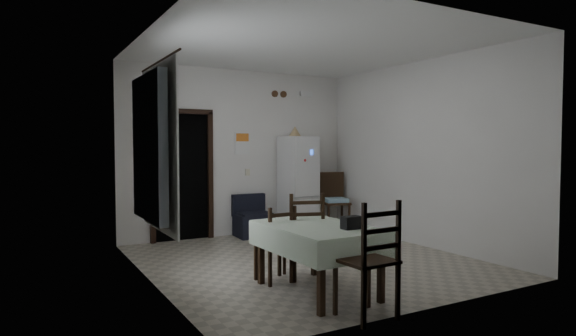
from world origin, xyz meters
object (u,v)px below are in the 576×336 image
at_px(dining_chair_far_left, 275,243).
at_px(dining_chair_far_right, 303,235).
at_px(dining_table, 317,259).
at_px(corner_chair, 335,202).
at_px(fridge, 298,184).
at_px(navy_seat, 254,216).
at_px(dining_chair_near_head, 366,259).

distance_m(dining_chair_far_left, dining_chair_far_right, 0.38).
bearing_deg(dining_table, dining_chair_far_right, 72.07).
relative_size(corner_chair, dining_table, 0.77).
height_order(fridge, dining_chair_far_right, fridge).
xyz_separation_m(navy_seat, dining_chair_far_left, (-0.96, -2.61, 0.08)).
bearing_deg(corner_chair, dining_chair_far_left, -120.65).
distance_m(corner_chair, dining_chair_far_left, 3.52).
distance_m(fridge, dining_chair_far_right, 3.05).
height_order(dining_table, dining_chair_far_left, dining_chair_far_left).
xyz_separation_m(fridge, dining_table, (-1.66, -3.22, -0.51)).
xyz_separation_m(fridge, navy_seat, (-0.89, 0.00, -0.51)).
xyz_separation_m(corner_chair, dining_table, (-2.36, -3.03, -0.17)).
bearing_deg(dining_chair_near_head, corner_chair, -123.56).
bearing_deg(dining_chair_far_right, fridge, -102.55).
relative_size(fridge, navy_seat, 2.41).
bearing_deg(fridge, dining_table, -122.75).
relative_size(navy_seat, dining_chair_far_right, 0.70).
bearing_deg(dining_table, navy_seat, 75.39).
bearing_deg(dining_table, dining_chair_far_left, 106.51).
bearing_deg(dining_chair_near_head, fridge, -114.55).
bearing_deg(fridge, dining_chair_near_head, -117.87).
bearing_deg(dining_table, fridge, 61.50).
distance_m(navy_seat, dining_chair_far_left, 2.79).
bearing_deg(navy_seat, fridge, 3.72).
relative_size(fridge, dining_chair_far_right, 1.70).
relative_size(corner_chair, dining_chair_far_right, 1.05).
xyz_separation_m(dining_table, dining_chair_far_left, (-0.19, 0.60, 0.08)).
distance_m(navy_seat, dining_chair_near_head, 4.15).
height_order(dining_table, dining_chair_near_head, dining_chair_near_head).
xyz_separation_m(fridge, corner_chair, (0.70, -0.18, -0.33)).
xyz_separation_m(navy_seat, corner_chair, (1.59, -0.18, 0.18)).
bearing_deg(navy_seat, dining_chair_far_right, -98.96).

